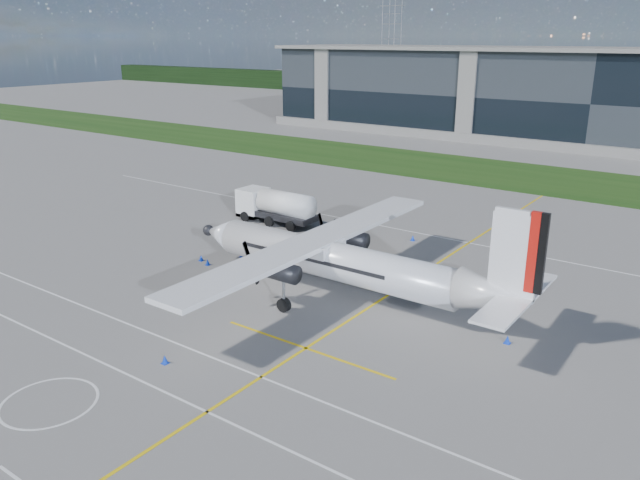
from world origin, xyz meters
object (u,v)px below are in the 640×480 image
object	(u,v)px
fuel_tanker_truck	(271,206)
safety_cone_tail	(507,340)
turboprop_aircraft	(345,242)
safety_cone_fwd	(201,258)
safety_cone_stbdwing	(413,238)
safety_cone_nose_stbd	(242,254)
ground_crew_person	(266,251)
safety_cone_nose_port	(208,262)
baggage_tug	(273,243)
pylon_west	(391,44)
safety_cone_portwing	(165,359)

from	to	relation	value
fuel_tanker_truck	safety_cone_tail	distance (m)	29.96
turboprop_aircraft	safety_cone_fwd	distance (m)	14.16
safety_cone_tail	safety_cone_stbdwing	bearing A→B (deg)	133.93
turboprop_aircraft	safety_cone_nose_stbd	bearing A→B (deg)	169.72
safety_cone_nose_stbd	safety_cone_stbdwing	xyz separation A→B (m)	(9.44, 12.15, 0.00)
ground_crew_person	safety_cone_nose_port	size ratio (longest dim) A/B	4.30
ground_crew_person	safety_cone_nose_stbd	distance (m)	2.75
baggage_tug	safety_cone_stbdwing	size ratio (longest dim) A/B	6.36
baggage_tug	safety_cone_nose_stbd	world-z (taller)	baggage_tug
safety_cone_tail	safety_cone_nose_port	bearing A→B (deg)	-177.89
pylon_west	baggage_tug	bearing A→B (deg)	-63.87
turboprop_aircraft	pylon_west	bearing A→B (deg)	118.52
baggage_tug	safety_cone_nose_port	bearing A→B (deg)	-115.46
pylon_west	safety_cone_nose_stbd	xyz separation A→B (m)	(69.18, -146.42, -14.75)
safety_cone_stbdwing	safety_cone_portwing	xyz separation A→B (m)	(-0.95, -27.73, 0.00)
ground_crew_person	turboprop_aircraft	bearing A→B (deg)	-94.17
safety_cone_stbdwing	baggage_tug	bearing A→B (deg)	-128.44
pylon_west	safety_cone_stbdwing	bearing A→B (deg)	-59.65
safety_cone_tail	safety_cone_nose_port	size ratio (longest dim) A/B	1.00
safety_cone_tail	safety_cone_portwing	size ratio (longest dim) A/B	1.00
turboprop_aircraft	safety_cone_fwd	xyz separation A→B (m)	(-13.60, -0.49, -3.88)
ground_crew_person	safety_cone_nose_port	distance (m)	4.75
safety_cone_nose_stbd	safety_cone_stbdwing	distance (m)	15.39
ground_crew_person	baggage_tug	bearing A→B (deg)	35.54
turboprop_aircraft	safety_cone_portwing	distance (m)	14.36
turboprop_aircraft	ground_crew_person	distance (m)	9.67
ground_crew_person	safety_cone_portwing	distance (m)	16.74
safety_cone_portwing	safety_cone_tail	bearing A→B (deg)	42.55
safety_cone_nose_stbd	safety_cone_stbdwing	world-z (taller)	same
safety_cone_nose_stbd	turboprop_aircraft	bearing A→B (deg)	-10.28
safety_cone_nose_stbd	safety_cone_fwd	world-z (taller)	same
safety_cone_portwing	ground_crew_person	bearing A→B (deg)	110.57
baggage_tug	safety_cone_nose_port	size ratio (longest dim) A/B	6.36
ground_crew_person	safety_cone_nose_stbd	size ratio (longest dim) A/B	4.30
baggage_tug	ground_crew_person	distance (m)	2.40
safety_cone_tail	safety_cone_fwd	distance (m)	25.25
safety_cone_nose_port	ground_crew_person	bearing A→B (deg)	40.95
baggage_tug	safety_cone_tail	bearing A→B (deg)	-11.33
safety_cone_tail	safety_cone_stbdwing	size ratio (longest dim) A/B	1.00
turboprop_aircraft	baggage_tug	size ratio (longest dim) A/B	8.67
ground_crew_person	safety_cone_stbdwing	distance (m)	13.89
safety_cone_stbdwing	safety_cone_portwing	bearing A→B (deg)	-91.96
turboprop_aircraft	safety_cone_stbdwing	xyz separation A→B (m)	(-2.09, 14.24, -3.88)
fuel_tanker_truck	safety_cone_stbdwing	xyz separation A→B (m)	(13.97, 2.91, -1.40)
pylon_west	turboprop_aircraft	distance (m)	169.38
turboprop_aircraft	safety_cone_stbdwing	world-z (taller)	turboprop_aircraft
baggage_tug	safety_cone_nose_stbd	size ratio (longest dim) A/B	6.36
pylon_west	safety_cone_tail	bearing A→B (deg)	-58.13
ground_crew_person	safety_cone_tail	distance (m)	20.69
pylon_west	ground_crew_person	world-z (taller)	pylon_west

